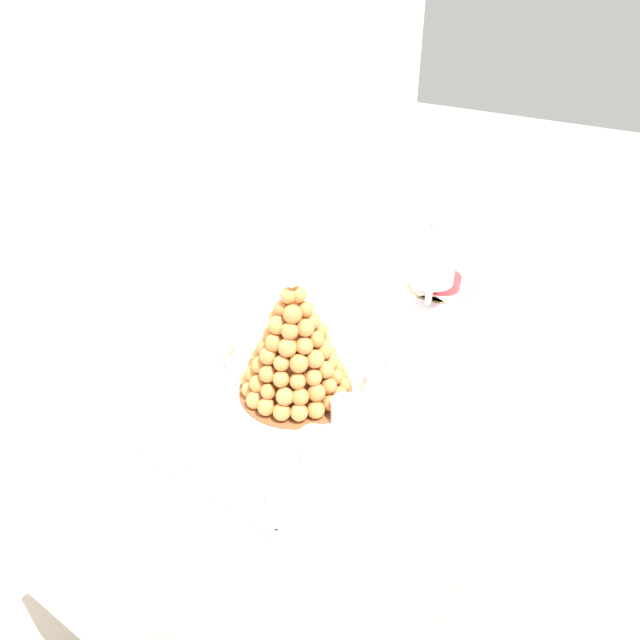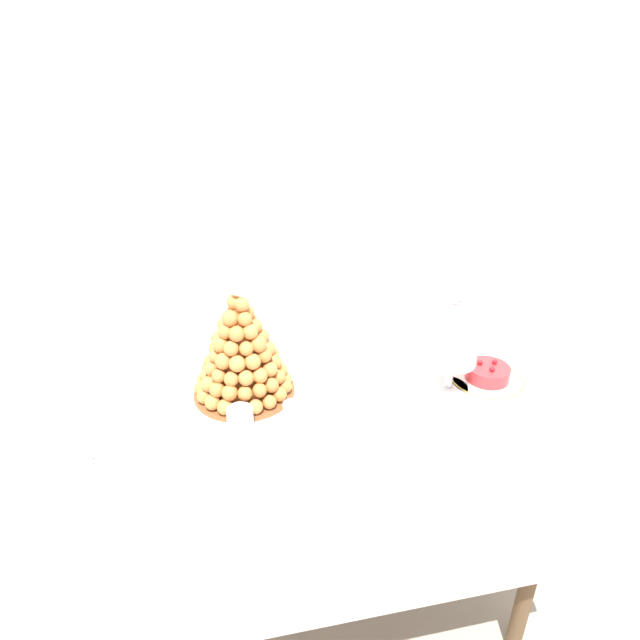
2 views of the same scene
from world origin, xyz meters
name	(u,v)px [view 1 (image 1 of 2)]	position (x,y,z in m)	size (l,w,h in m)	color
ground_plane	(334,567)	(0.00, 0.00, 0.00)	(12.00, 12.00, 0.00)	#B2A899
backdrop_wall	(27,103)	(0.00, 1.04, 1.25)	(4.80, 0.10, 2.50)	silver
buffet_table	(337,410)	(0.00, 0.00, 0.64)	(1.35, 0.77, 0.75)	brown
serving_tray	(305,401)	(-0.13, 0.00, 0.76)	(0.65, 0.35, 0.02)	white
croquembouche	(295,348)	(-0.12, 0.04, 0.88)	(0.26, 0.26, 0.31)	brown
dessert_cup_left	(280,485)	(-0.38, -0.12, 0.79)	(0.06, 0.06, 0.06)	silver
dessert_cup_mid_left	(314,446)	(-0.26, -0.11, 0.79)	(0.06, 0.06, 0.06)	silver
dessert_cup_centre	(345,412)	(-0.14, -0.11, 0.79)	(0.06, 0.06, 0.05)	silver
dessert_cup_mid_right	(373,382)	(-0.02, -0.10, 0.78)	(0.05, 0.05, 0.05)	silver
dessert_cup_right	(398,354)	(0.11, -0.10, 0.78)	(0.06, 0.06, 0.05)	silver
creme_brulee_ramekin	(217,457)	(-0.38, 0.03, 0.78)	(0.10, 0.10, 0.03)	white
macaron_goblet	(433,257)	(0.40, -0.04, 0.91)	(0.12, 0.12, 0.25)	white
fruit_tart_plate	(441,284)	(0.52, -0.03, 0.77)	(0.20, 0.20, 0.06)	white
wine_glass	(221,344)	(-0.19, 0.19, 0.87)	(0.07, 0.07, 0.16)	silver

